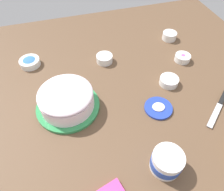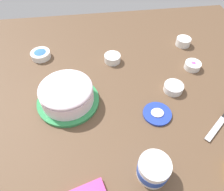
% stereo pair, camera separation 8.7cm
% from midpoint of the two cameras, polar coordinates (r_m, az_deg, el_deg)
% --- Properties ---
extents(ground_plane, '(1.54, 1.54, 0.00)m').
position_cam_midpoint_polar(ground_plane, '(0.91, 9.10, -1.43)').
color(ground_plane, brown).
extents(frosted_cake, '(0.26, 0.26, 0.11)m').
position_cam_midpoint_polar(frosted_cake, '(0.87, -9.52, 0.15)').
color(frosted_cake, '#339351').
rests_on(frosted_cake, ground_plane).
extents(frosting_tub, '(0.11, 0.11, 0.08)m').
position_cam_midpoint_polar(frosting_tub, '(0.73, 14.92, -19.10)').
color(frosting_tub, white).
rests_on(frosting_tub, ground_plane).
extents(frosting_tub_lid, '(0.12, 0.12, 0.02)m').
position_cam_midpoint_polar(frosting_tub_lid, '(0.88, 15.10, -5.00)').
color(frosting_tub_lid, '#233DAD').
rests_on(frosting_tub_lid, ground_plane).
extents(spreading_knife, '(0.20, 0.16, 0.01)m').
position_cam_midpoint_polar(spreading_knife, '(0.97, 30.58, -5.47)').
color(spreading_knife, silver).
rests_on(spreading_knife, ground_plane).
extents(sprinkle_bowl_blue, '(0.10, 0.10, 0.04)m').
position_cam_midpoint_polar(sprinkle_bowl_blue, '(1.14, -16.92, 10.66)').
color(sprinkle_bowl_blue, white).
rests_on(sprinkle_bowl_blue, ground_plane).
extents(sprinkle_bowl_rainbow, '(0.08, 0.08, 0.03)m').
position_cam_midpoint_polar(sprinkle_bowl_rainbow, '(1.12, 23.38, 7.52)').
color(sprinkle_bowl_rainbow, white).
rests_on(sprinkle_bowl_rainbow, ground_plane).
extents(sprinkle_bowl_pink, '(0.08, 0.08, 0.04)m').
position_cam_midpoint_polar(sprinkle_bowl_pink, '(1.26, 20.94, 13.61)').
color(sprinkle_bowl_pink, white).
rests_on(sprinkle_bowl_pink, ground_plane).
extents(sprinkle_bowl_orange, '(0.09, 0.09, 0.03)m').
position_cam_midpoint_polar(sprinkle_bowl_orange, '(0.98, 18.98, 1.93)').
color(sprinkle_bowl_orange, white).
rests_on(sprinkle_bowl_orange, ground_plane).
extents(sprinkle_bowl_yellow, '(0.08, 0.08, 0.04)m').
position_cam_midpoint_polar(sprinkle_bowl_yellow, '(1.07, 2.49, 10.12)').
color(sprinkle_bowl_yellow, white).
rests_on(sprinkle_bowl_yellow, ground_plane).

